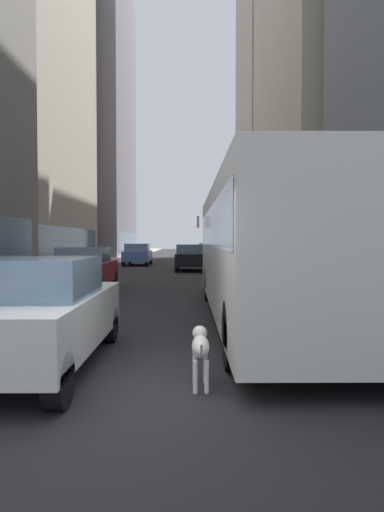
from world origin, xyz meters
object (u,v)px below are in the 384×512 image
(pedestrian_with_handbag, at_px, (335,267))
(pedestrian_in_coat, at_px, (311,266))
(car_blue_hatchback, at_px, (138,254))
(car_red_coupe, at_px, (85,269))
(car_white_van, at_px, (36,312))
(car_black_suv, at_px, (191,257))
(dalmatian_dog, at_px, (200,346))
(transit_bus, at_px, (265,244))
(car_grey_wagon, at_px, (208,252))

(pedestrian_with_handbag, relative_size, pedestrian_in_coat, 1.00)
(car_blue_hatchback, relative_size, pedestrian_with_handbag, 2.56)
(car_red_coupe, bearing_deg, car_blue_hatchback, 90.00)
(car_white_van, distance_m, car_red_coupe, 10.45)
(car_white_van, bearing_deg, car_blue_hatchback, 93.25)
(pedestrian_in_coat, bearing_deg, car_red_coupe, 170.19)
(car_white_van, xyz_separation_m, car_blue_hatchback, (-1.60, 28.16, 0.00))
(car_blue_hatchback, height_order, pedestrian_with_handbag, pedestrian_with_handbag)
(car_white_van, height_order, car_red_coupe, same)
(car_black_suv, bearing_deg, dalmatian_dog, -90.10)
(transit_bus, relative_size, car_grey_wagon, 2.67)
(car_black_suv, distance_m, pedestrian_with_handbag, 14.59)
(car_red_coupe, bearing_deg, dalmatian_dog, -70.47)
(car_white_van, relative_size, car_black_suv, 0.96)
(car_red_coupe, relative_size, pedestrian_with_handbag, 2.36)
(car_white_van, xyz_separation_m, dalmatian_dog, (2.36, -0.84, -0.31))
(car_black_suv, xyz_separation_m, pedestrian_in_coat, (3.99, -12.78, 0.19))
(car_black_suv, bearing_deg, car_grey_wagon, 82.66)
(transit_bus, height_order, pedestrian_with_handbag, transit_bus)
(transit_bus, relative_size, pedestrian_with_handbag, 6.82)
(transit_bus, distance_m, car_black_suv, 17.74)
(car_grey_wagon, bearing_deg, pedestrian_with_handbag, -83.82)
(car_blue_hatchback, bearing_deg, dalmatian_dog, -82.22)
(car_black_suv, xyz_separation_m, dalmatian_dog, (-0.04, -22.57, -0.31))
(transit_bus, distance_m, car_blue_hatchback, 24.74)
(car_grey_wagon, xyz_separation_m, pedestrian_with_handbag, (2.85, -26.32, 0.19))
(car_white_van, xyz_separation_m, car_black_suv, (2.40, 21.73, 0.00))
(transit_bus, relative_size, car_red_coupe, 2.90)
(car_black_suv, bearing_deg, pedestrian_in_coat, -72.66)
(dalmatian_dog, height_order, pedestrian_in_coat, pedestrian_in_coat)
(car_blue_hatchback, distance_m, car_grey_wagon, 8.20)
(car_blue_hatchback, distance_m, car_black_suv, 7.58)
(car_blue_hatchback, bearing_deg, car_red_coupe, -90.00)
(car_red_coupe, height_order, dalmatian_dog, car_red_coupe)
(transit_bus, bearing_deg, car_black_suv, 95.18)
(car_grey_wagon, bearing_deg, car_red_coupe, -103.22)
(transit_bus, distance_m, car_white_van, 5.80)
(transit_bus, relative_size, car_white_van, 2.74)
(car_white_van, distance_m, dalmatian_dog, 2.53)
(car_grey_wagon, xyz_separation_m, pedestrian_in_coat, (2.39, -25.21, 0.19))
(car_white_van, height_order, car_grey_wagon, same)
(car_white_van, height_order, car_black_suv, same)
(car_white_van, xyz_separation_m, pedestrian_in_coat, (6.39, 8.94, 0.19))
(car_blue_hatchback, bearing_deg, car_black_suv, -58.13)
(pedestrian_with_handbag, bearing_deg, car_white_van, -131.16)
(car_white_van, bearing_deg, pedestrian_with_handbag, 48.84)
(car_white_van, bearing_deg, transit_bus, 45.59)
(pedestrian_with_handbag, bearing_deg, car_black_suv, 107.77)
(car_blue_hatchback, xyz_separation_m, pedestrian_with_handbag, (8.45, -20.32, 0.19))
(car_blue_hatchback, bearing_deg, car_white_van, -86.75)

